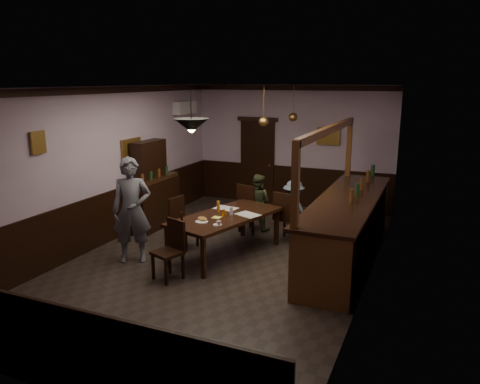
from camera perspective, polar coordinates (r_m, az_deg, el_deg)
The scene contains 31 objects.
room at distance 8.00m, azimuth -2.09°, elevation 1.88°, with size 5.01×8.01×3.01m.
dining_table at distance 8.41m, azimuth -1.79°, elevation -3.25°, with size 1.57×2.39×0.75m.
chair_far_left at distance 9.66m, azimuth 1.13°, elevation -1.75°, with size 0.56×0.56×1.03m.
chair_far_right at distance 9.15m, azimuth 5.60°, elevation -2.77°, with size 0.52×0.52×1.01m.
chair_near at distance 7.57m, azimuth -8.38°, elevation -6.63°, with size 0.53×0.53×0.96m.
chair_side at distance 8.94m, azimuth -7.16°, elevation -3.41°, with size 0.49×0.49×0.96m.
person_standing at distance 8.27m, azimuth -13.06°, elevation -2.19°, with size 0.67×0.44×1.84m, color slate.
person_seated_left at distance 9.87m, azimuth 2.16°, elevation -1.22°, with size 0.58×0.45×1.20m, color #465130.
person_seated_right at distance 9.37m, azimuth 6.55°, elevation -2.14°, with size 0.77×0.44×1.19m, color slate.
newspaper_left at distance 8.81m, azimuth -1.75°, elevation -2.00°, with size 0.42×0.30×0.01m, color silver.
newspaper_right at distance 8.40m, azimuth 0.98°, elevation -2.77°, with size 0.42×0.30×0.01m, color silver.
napkin at distance 8.25m, azimuth -2.87°, elevation -3.11°, with size 0.15×0.15×0.00m, color #EBE956.
saucer at distance 7.83m, azimuth -2.75°, elevation -4.02°, with size 0.15×0.15×0.01m, color white.
coffee_cup at distance 7.78m, azimuth -2.59°, elevation -3.80°, with size 0.08×0.08×0.07m, color white.
pastry_plate at distance 8.01m, azimuth -4.70°, elevation -3.63°, with size 0.22×0.22×0.01m, color white.
pastry_ring_a at distance 8.10m, azimuth -4.75°, elevation -3.22°, with size 0.13×0.13×0.04m, color #C68C47.
pastry_ring_b at distance 8.04m, azimuth -4.50°, elevation -3.34°, with size 0.13×0.13×0.04m, color #C68C47.
soda_can at distance 8.31m, azimuth -2.01°, elevation -2.57°, with size 0.07×0.07×0.12m, color orange.
beer_glass at distance 8.59m, azimuth -2.67°, elevation -1.76°, with size 0.06×0.06×0.20m, color #BF721E.
water_glass at distance 8.37m, azimuth -1.08°, elevation -2.33°, with size 0.06×0.06×0.15m, color silver.
pepper_mill at distance 8.15m, azimuth -7.12°, elevation -2.92°, with size 0.04×0.04×0.14m, color black.
sideboard at distance 10.18m, azimuth -10.69°, elevation -0.13°, with size 0.50×1.41×1.87m.
bar_counter at distance 8.45m, azimuth 12.91°, elevation -4.16°, with size 0.97×4.18×2.35m.
door_back at distance 12.00m, azimuth 2.13°, elevation 3.65°, with size 0.90×0.06×2.10m, color black.
ac_unit at distance 11.53m, azimuth -6.73°, elevation 10.17°, with size 0.20×0.85×0.30m.
picture_left_small at distance 8.05m, azimuth -23.40°, elevation 5.55°, with size 0.04×0.28×0.36m.
picture_left_large at distance 9.90m, azimuth -13.09°, elevation 4.99°, with size 0.04×0.62×0.48m.
picture_back at distance 11.39m, azimuth 10.71°, elevation 6.69°, with size 0.55×0.04×0.42m.
pendant_iron at distance 7.50m, azimuth -5.95°, elevation 8.06°, with size 0.56×0.56×0.70m.
pendant_brass_mid at distance 9.40m, azimuth 2.91°, elevation 8.55°, with size 0.20×0.20×0.81m.
pendant_brass_far at distance 10.59m, azimuth 6.49°, elevation 9.05°, with size 0.20×0.20×0.81m.
Camera 1 is at (3.36, -7.08, 3.12)m, focal length 35.00 mm.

